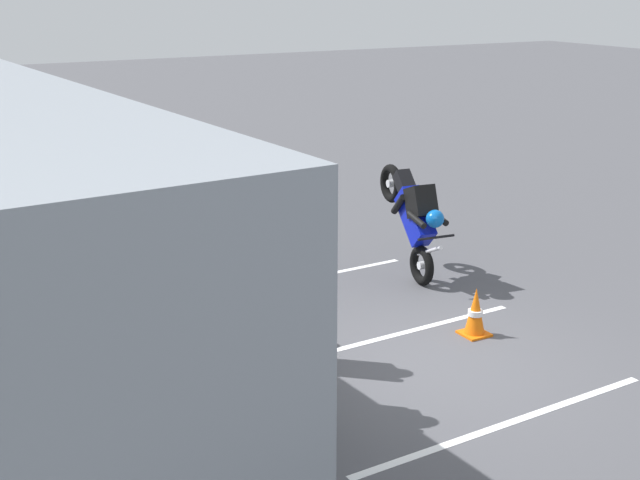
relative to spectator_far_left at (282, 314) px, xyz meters
The scene contains 12 objects.
ground_plane 2.03m from the spectator_far_left, 83.61° to the right, with size 80.00×80.00×0.00m, color #4C4C51.
spectator_far_left is the anchor object (origin of this frame).
spectator_left 1.13m from the spectator_far_left, 21.60° to the right, with size 0.57×0.33×1.77m.
spectator_centre 2.09m from the spectator_far_left, ahead, with size 0.58×0.37×1.69m.
spectator_right 2.82m from the spectator_far_left, ahead, with size 0.57×0.33×1.77m.
parked_motorcycle_silver 0.87m from the spectator_far_left, 93.77° to the left, with size 2.05×0.64×0.99m.
stunt_motorcycle 4.44m from the spectator_far_left, 52.68° to the right, with size 2.00×0.63×1.73m.
traffic_cone 3.14m from the spectator_far_left, 79.72° to the right, with size 0.34×0.34×0.63m.
bay_line_b 2.56m from the spectator_far_left, 127.73° to the right, with size 0.27×3.89×0.01m.
bay_line_c 2.35m from the spectator_far_left, 61.32° to the right, with size 0.28×4.24×0.01m.
bay_line_d 4.05m from the spectator_far_left, 28.16° to the right, with size 0.27×3.96×0.01m.
bay_line_e 6.26m from the spectator_far_left, 17.41° to the right, with size 0.27×3.87×0.01m.
Camera 1 is at (-7.54, 5.36, 4.35)m, focal length 48.31 mm.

